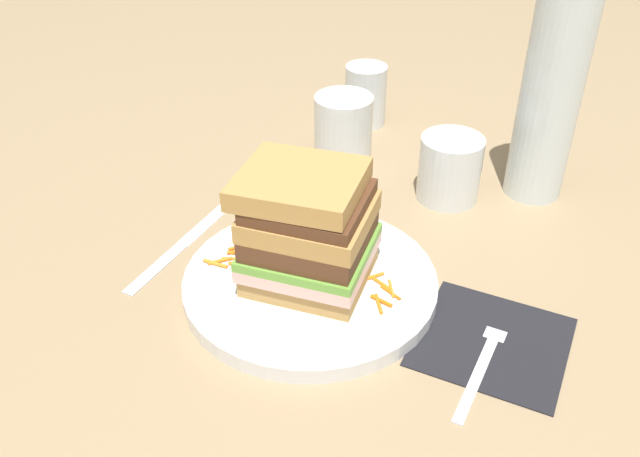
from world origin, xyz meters
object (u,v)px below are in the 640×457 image
object	(u,v)px
main_plate	(306,282)
juice_glass	(449,172)
empty_tumbler_0	(366,95)
napkin_dark	(493,340)
water_bottle	(553,85)
empty_tumbler_1	(343,126)
knife	(181,245)
fork	(487,353)
sandwich	(305,228)

from	to	relation	value
main_plate	juice_glass	bearing A→B (deg)	74.32
main_plate	empty_tumbler_0	bearing A→B (deg)	106.58
napkin_dark	water_bottle	world-z (taller)	water_bottle
empty_tumbler_0	napkin_dark	bearing A→B (deg)	-49.82
empty_tumbler_0	empty_tumbler_1	xyz separation A→B (m)	(0.02, -0.10, -0.00)
knife	juice_glass	xyz separation A→B (m)	(0.23, 0.24, 0.03)
juice_glass	empty_tumbler_0	size ratio (longest dim) A/B	0.92
main_plate	empty_tumbler_0	distance (m)	0.40
fork	empty_tumbler_0	xyz separation A→B (m)	(-0.31, 0.38, 0.04)
fork	water_bottle	xyz separation A→B (m)	(-0.04, 0.31, 0.14)
juice_glass	empty_tumbler_0	xyz separation A→B (m)	(-0.18, 0.14, 0.01)
juice_glass	water_bottle	size ratio (longest dim) A/B	0.26
napkin_dark	juice_glass	bearing A→B (deg)	119.60
sandwich	napkin_dark	bearing A→B (deg)	4.86
water_bottle	fork	bearing A→B (deg)	-83.16
knife	empty_tumbler_1	world-z (taller)	empty_tumbler_1
napkin_dark	fork	size ratio (longest dim) A/B	0.82
knife	main_plate	bearing A→B (deg)	1.13
empty_tumbler_0	empty_tumbler_1	world-z (taller)	empty_tumbler_0
knife	water_bottle	size ratio (longest dim) A/B	0.64
water_bottle	empty_tumbler_0	distance (m)	0.30
fork	juice_glass	world-z (taller)	juice_glass
fork	juice_glass	distance (m)	0.28
sandwich	fork	distance (m)	0.21
empty_tumbler_0	fork	bearing A→B (deg)	-51.46
sandwich	knife	xyz separation A→B (m)	(-0.16, -0.00, -0.07)
fork	water_bottle	size ratio (longest dim) A/B	0.53
water_bottle	main_plate	bearing A→B (deg)	-117.32
fork	water_bottle	distance (m)	0.34
fork	main_plate	bearing A→B (deg)	178.28
fork	juice_glass	size ratio (longest dim) A/B	2.05
main_plate	empty_tumbler_1	bearing A→B (deg)	109.44
main_plate	knife	bearing A→B (deg)	-178.87
napkin_dark	empty_tumbler_0	xyz separation A→B (m)	(-0.31, 0.36, 0.04)
main_plate	knife	xyz separation A→B (m)	(-0.16, -0.00, -0.01)
juice_glass	empty_tumbler_1	distance (m)	0.17
napkin_dark	fork	bearing A→B (deg)	-88.63
water_bottle	empty_tumbler_0	xyz separation A→B (m)	(-0.27, 0.08, -0.10)
water_bottle	empty_tumbler_0	world-z (taller)	water_bottle
fork	knife	distance (m)	0.35
knife	empty_tumbler_0	bearing A→B (deg)	82.96
sandwich	juice_glass	world-z (taller)	sandwich
sandwich	empty_tumbler_0	size ratio (longest dim) A/B	1.57
main_plate	fork	bearing A→B (deg)	-1.72
main_plate	empty_tumbler_0	xyz separation A→B (m)	(-0.11, 0.38, 0.04)
sandwich	knife	size ratio (longest dim) A/B	0.69
knife	empty_tumbler_1	xyz separation A→B (m)	(0.06, 0.28, 0.04)
napkin_dark	empty_tumbler_1	distance (m)	0.39
water_bottle	sandwich	bearing A→B (deg)	-117.46
napkin_dark	fork	xyz separation A→B (m)	(0.00, -0.02, 0.00)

